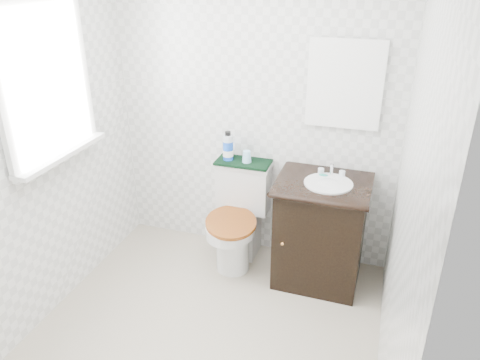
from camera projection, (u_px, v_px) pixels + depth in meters
The scene contains 14 objects.
floor at pixel (200, 342), 3.01m from camera, with size 2.40×2.40×0.00m, color #A19482.
wall_back at pixel (254, 110), 3.53m from camera, with size 2.40×2.40×0.00m, color silver.
wall_front at pixel (41, 322), 1.47m from camera, with size 2.40×2.40×0.00m, color silver.
wall_left at pixel (23, 149), 2.81m from camera, with size 2.40×2.40×0.00m, color silver.
wall_right at pixel (407, 202), 2.20m from camera, with size 2.40×2.40×0.00m, color silver.
window at pixel (44, 82), 2.86m from camera, with size 0.02×0.70×0.90m, color white.
mirror at pixel (345, 85), 3.22m from camera, with size 0.50×0.02×0.60m, color silver.
toilet at pixel (239, 221), 3.71m from camera, with size 0.49×0.67×0.80m.
vanity at pixel (321, 230), 3.44m from camera, with size 0.66×0.57×0.92m.
trash_bin at pixel (303, 243), 3.77m from camera, with size 0.23×0.19×0.31m.
towel at pixel (243, 162), 3.62m from camera, with size 0.42×0.22×0.02m, color black.
mouthwash_bottle at pixel (228, 147), 3.60m from camera, with size 0.08×0.08×0.23m.
cup at pixel (247, 156), 3.58m from camera, with size 0.07×0.07×0.09m, color #9BD7FD.
soap_bar at pixel (323, 175), 3.35m from camera, with size 0.08×0.05×0.02m, color #197A69.
Camera 1 is at (0.94, -2.09, 2.23)m, focal length 35.00 mm.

